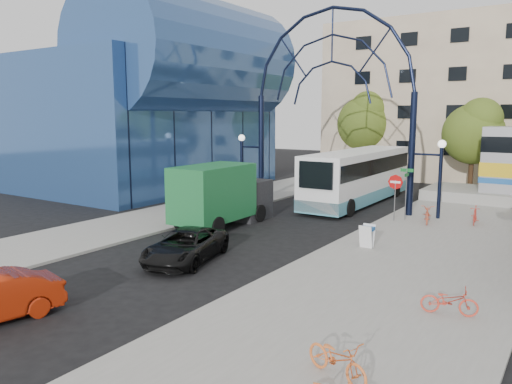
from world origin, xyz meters
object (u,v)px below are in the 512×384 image
Objects in this scene: tree_north_b at (366,120)px; black_suv at (186,246)px; bike_far_c at (337,359)px; street_name_sign at (406,183)px; bike_far_a at (449,301)px; stop_sign at (395,186)px; bike_near_a at (428,214)px; green_truck at (223,195)px; bike_near_b at (475,215)px; gateway_arch at (332,67)px; tree_north_a at (475,131)px; city_bus at (358,176)px; sandwich_board at (367,233)px.

black_suv is (4.11, -29.48, -4.63)m from tree_north_b.
black_suv is 10.16m from bike_far_c.
tree_north_b reaches higher than street_name_sign.
stop_sign is at bearing 10.56° from bike_far_a.
tree_north_b is 4.22× the size of bike_near_a.
bike_near_b is (11.07, 7.03, -1.02)m from green_truck.
bike_near_a is at bearing 32.82° from green_truck.
gateway_arch is at bearing 75.91° from black_suv.
gateway_arch is at bearing 70.55° from green_truck.
tree_north_b is at bearing 117.65° from street_name_sign.
bike_far_c is at bearing -94.51° from bike_near_b.
tree_north_a is 4.42× the size of bike_near_b.
city_bus is (-4.03, 4.83, -0.20)m from stop_sign.
city_bus reaches higher than bike_far_c.
bike_far_a is at bearing -15.76° from black_suv.
city_bus is 7.24m from bike_near_a.
sandwich_board is at bearing -86.54° from street_name_sign.
black_suv is at bearing -111.58° from stop_sign.
bike_near_b is (2.15, 1.02, -0.02)m from bike_near_a.
stop_sign is 1.46× the size of bike_far_c.
city_bus is at bearing -120.50° from tree_north_a.
bike_far_a is at bearing 6.70° from bike_far_c.
black_suv is at bearing -92.20° from city_bus.
stop_sign is 6.20m from sandwich_board.
bike_far_a is (1.65, -13.16, -0.07)m from bike_near_b.
stop_sign reaches higher than bike_far_c.
street_name_sign is (0.40, 0.60, 0.14)m from stop_sign.
tree_north_b is 14.32m from city_bus.
city_bus is 19.07m from bike_far_a.
sandwich_board is at bearing -91.50° from tree_north_a.
tree_north_b is at bearing 109.19° from city_bus.
black_suv is at bearing -82.06° from tree_north_b.
street_name_sign is 0.43× the size of green_truck.
tree_north_b is at bearing 103.68° from gateway_arch.
black_suv reaches higher than bike_near_a.
gateway_arch is 2.11× the size of green_truck.
tree_north_b is (-3.88, 15.93, -3.29)m from gateway_arch.
street_name_sign is 1.80× the size of bike_far_a.
city_bus reaches higher than black_suv.
bike_near_a is at bearing -160.64° from bike_near_b.
bike_near_a is at bearing -13.41° from gateway_arch.
tree_north_a is (1.32, 13.93, 2.61)m from stop_sign.
black_suv is 13.52m from bike_near_a.
bike_far_c reaches higher than bike_far_a.
tree_north_b is (-9.48, 23.95, 4.52)m from sandwich_board.
tree_north_b is at bearing 115.83° from stop_sign.
city_bus is 7.92× the size of bike_near_b.
tree_north_a reaches higher than bike_far_a.
black_suv is at bearing -128.56° from bike_near_b.
gateway_arch is 15.70m from black_suv.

